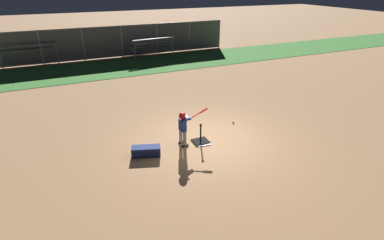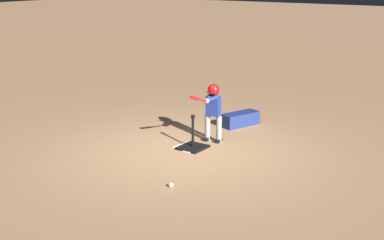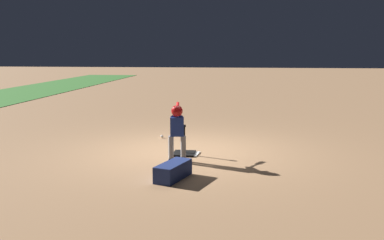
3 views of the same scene
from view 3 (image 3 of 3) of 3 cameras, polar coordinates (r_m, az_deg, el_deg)
The scene contains 6 objects.
ground_plane at distance 9.74m, azimuth -0.90°, elevation -4.00°, with size 90.00×90.00×0.00m, color #AD7F56.
home_plate at distance 9.47m, azimuth -0.50°, elevation -4.30°, with size 0.44×0.44×0.02m, color white.
batting_tee at distance 9.44m, azimuth -1.01°, elevation -3.97°, with size 0.50×0.45×0.63m.
batter_child at distance 8.79m, azimuth -1.91°, elevation -0.73°, with size 1.01×0.36×1.11m.
baseball at distance 11.21m, azimuth -3.85°, elevation -2.09°, with size 0.07×0.07×0.07m, color white.
equipment_bag at distance 7.68m, azimuth -2.41°, elevation -6.47°, with size 0.84×0.32×0.28m, color navy.
Camera 3 is at (-9.40, -1.27, 2.18)m, focal length 42.00 mm.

